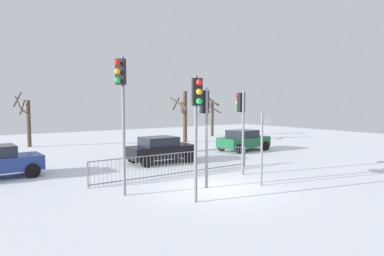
{
  "coord_description": "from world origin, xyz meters",
  "views": [
    {
      "loc": [
        -8.36,
        -10.37,
        3.35
      ],
      "look_at": [
        0.54,
        2.52,
        2.21
      ],
      "focal_mm": 31.98,
      "sensor_mm": 36.0,
      "label": 1
    }
  ],
  "objects": [
    {
      "name": "bare_tree_right",
      "position": [
        7.68,
        14.05,
        2.32
      ],
      "size": [
        1.39,
        2.37,
        4.38
      ],
      "color": "#473828",
      "rests_on": "ground"
    },
    {
      "name": "ground_plane",
      "position": [
        0.0,
        0.0,
        0.0
      ],
      "size": [
        60.0,
        60.0,
        0.0
      ],
      "primitive_type": "plane",
      "color": "white"
    },
    {
      "name": "pedestrian_guard_railing",
      "position": [
        -0.0,
        2.87,
        0.55
      ],
      "size": [
        8.5,
        0.12,
        1.07
      ],
      "rotation": [
        0.0,
        0.0,
        0.01
      ],
      "color": "slate",
      "rests_on": "ground"
    },
    {
      "name": "traffic_light_foreground_left",
      "position": [
        -0.29,
        0.44,
        2.89
      ],
      "size": [
        0.33,
        0.57,
        3.95
      ],
      "rotation": [
        0.0,
        0.0,
        6.24
      ],
      "color": "slate",
      "rests_on": "ground"
    },
    {
      "name": "car_black_mid",
      "position": [
        0.99,
        6.29,
        0.77
      ],
      "size": [
        3.81,
        1.93,
        1.47
      ],
      "rotation": [
        0.0,
        0.0,
        0.0
      ],
      "color": "black",
      "rests_on": "ground"
    },
    {
      "name": "car_green_near",
      "position": [
        8.19,
        7.23,
        0.77
      ],
      "size": [
        3.92,
        2.16,
        1.47
      ],
      "rotation": [
        0.0,
        0.0,
        0.07
      ],
      "color": "#195933",
      "rests_on": "ground"
    },
    {
      "name": "bare_tree_centre",
      "position": [
        12.88,
        16.88,
        2.14
      ],
      "size": [
        1.74,
        2.24,
        4.36
      ],
      "color": "#473828",
      "rests_on": "ground"
    },
    {
      "name": "traffic_light_rear_right",
      "position": [
        -1.85,
        -1.23,
        3.13
      ],
      "size": [
        0.38,
        0.54,
        4.26
      ],
      "rotation": [
        0.0,
        0.0,
        2.79
      ],
      "color": "slate",
      "rests_on": "ground"
    },
    {
      "name": "bare_tree_left",
      "position": [
        -3.93,
        18.14,
        2.04
      ],
      "size": [
        1.23,
        1.9,
        4.24
      ],
      "color": "#473828",
      "rests_on": "ground"
    },
    {
      "name": "traffic_light_rear_left",
      "position": [
        -3.55,
        0.97,
        3.65
      ],
      "size": [
        0.48,
        0.46,
        4.99
      ],
      "rotation": [
        0.0,
        0.0,
        2.29
      ],
      "color": "slate",
      "rests_on": "ground"
    },
    {
      "name": "direction_sign_post",
      "position": [
        1.82,
        -0.66,
        1.68
      ],
      "size": [
        0.74,
        0.34,
        2.99
      ],
      "rotation": [
        0.0,
        0.0,
        0.39
      ],
      "color": "slate",
      "rests_on": "ground"
    },
    {
      "name": "traffic_light_mid_left",
      "position": [
        2.59,
        1.45,
        2.88
      ],
      "size": [
        0.33,
        0.57,
        3.93
      ],
      "rotation": [
        0.0,
        0.0,
        6.24
      ],
      "color": "slate",
      "rests_on": "ground"
    }
  ]
}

